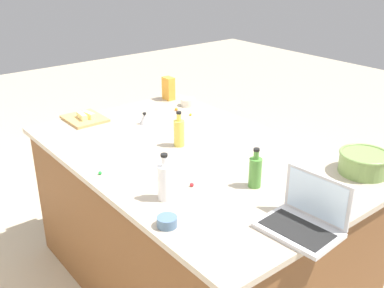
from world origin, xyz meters
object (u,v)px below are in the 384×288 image
Objects in this scene: bottle_oil at (178,132)px; ramekin_small at (188,102)px; mixing_bowl_large at (364,162)px; butter_stick_right at (82,116)px; cutting_board at (85,119)px; ramekin_medium at (167,222)px; candy_bag at (168,88)px; bottle_vinegar at (165,181)px; bottle_olive at (255,171)px; butter_stick_left at (89,115)px; laptop at (304,219)px; kitchen_timer at (145,119)px.

bottle_oil is 0.73m from ramekin_small.
butter_stick_right is at bearing 26.38° from mixing_bowl_large.
butter_stick_right is at bearing 120.28° from cutting_board.
ramekin_medium is 1.70m from candy_bag.
bottle_vinegar is (0.41, 0.93, 0.03)m from mixing_bowl_large.
mixing_bowl_large is 1.28× the size of bottle_olive.
mixing_bowl_large is 1.75m from butter_stick_right.
butter_stick_left is at bearing 16.28° from bottle_oil.
butter_stick_left is 0.05m from butter_stick_right.
cutting_board is (0.73, 0.23, -0.07)m from bottle_oil.
ramekin_medium is (-1.17, 1.02, -0.00)m from ramekin_small.
bottle_olive reaches higher than cutting_board.
laptop is 0.65m from mixing_bowl_large.
laptop is 1.65× the size of bottle_olive.
bottle_vinegar is 0.80× the size of cutting_board.
kitchen_timer is at bearing 20.93° from mixing_bowl_large.
candy_bag is at bearing -18.34° from laptop.
butter_stick_right is at bearing 44.28° from kitchen_timer.
butter_stick_left is (1.70, 0.10, -0.01)m from laptop.
ramekin_medium is (-0.18, 0.12, -0.07)m from bottle_vinegar.
kitchen_timer is (0.42, -0.04, -0.05)m from bottle_oil.
laptop is 1.16× the size of cutting_board.
bottle_olive reaches higher than ramekin_medium.
bottle_olive is 1.25m from ramekin_small.
laptop is 1.71m from butter_stick_right.
bottle_vinegar is 1.48m from candy_bag.
ramekin_small is at bearing -174.08° from candy_bag.
cutting_board is (1.17, -0.18, -0.08)m from bottle_vinegar.
laptop is at bearing -175.87° from cutting_board.
cutting_board is at bearing -12.43° from ramekin_medium.
butter_stick_left is at bearing 92.77° from candy_bag.
laptop reaches higher than mixing_bowl_large.
bottle_vinegar is 2.64× the size of ramekin_medium.
ramekin_small is (0.54, -0.49, -0.06)m from bottle_oil.
bottle_olive reaches higher than candy_bag.
mixing_bowl_large reaches higher than ramekin_small.
cutting_board is at bearing 4.13° from laptop.
mixing_bowl_large is 2.30× the size of butter_stick_right.
ramekin_medium is (-1.34, 0.28, -0.01)m from butter_stick_right.
bottle_oil is at bearing -0.54° from bottle_olive.
bottle_olive is at bearing -169.45° from butter_stick_right.
mixing_bowl_large is 0.58m from bottle_olive.
bottle_oil is 0.88m from candy_bag.
cutting_board is (1.72, 0.12, -0.04)m from laptop.
bottle_oil is 1.22× the size of candy_bag.
mixing_bowl_large is 1.73m from butter_stick_left.
ramekin_medium is (-1.36, 0.30, 0.01)m from cutting_board.
bottle_olive is at bearing -171.31° from butter_stick_left.
bottle_vinegar is 1.19m from cutting_board.
bottle_vinegar is 1.33m from ramekin_small.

